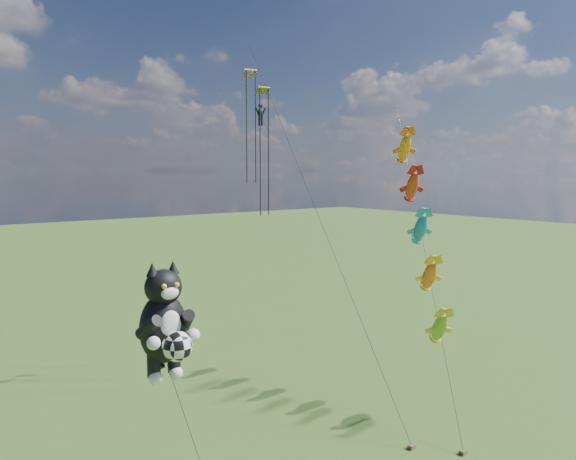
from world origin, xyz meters
TOP-DOWN VIEW (x-y plane):
  - cat_kite_rig at (-2.30, 0.23)m, footprint 2.70×4.18m
  - fish_windsock_rig at (17.06, 1.67)m, footprint 9.19×13.19m
  - parafoil_rig at (10.89, 11.24)m, footprint 1.98×17.56m

SIDE VIEW (x-z plane):
  - cat_kite_rig at x=-2.30m, z-range 2.86..14.01m
  - fish_windsock_rig at x=17.06m, z-range 1.22..21.23m
  - parafoil_rig at x=10.89m, z-range 6.47..30.97m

